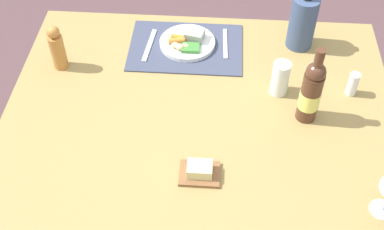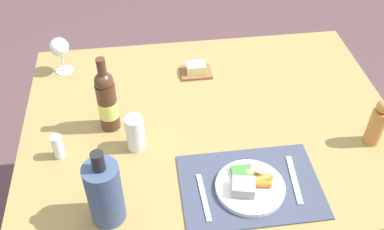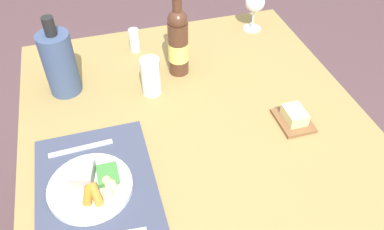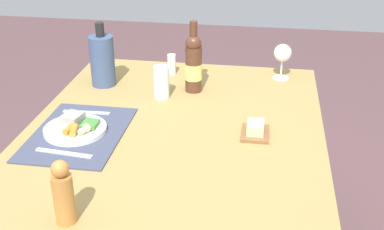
{
  "view_description": "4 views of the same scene",
  "coord_description": "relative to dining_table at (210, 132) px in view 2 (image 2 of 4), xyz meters",
  "views": [
    {
      "loc": [
        -0.06,
        1.24,
        2.07
      ],
      "look_at": [
        0.02,
        0.09,
        0.82
      ],
      "focal_mm": 46.91,
      "sensor_mm": 36.0,
      "label": 1
    },
    {
      "loc": [
        -0.23,
        -1.22,
        1.92
      ],
      "look_at": [
        -0.07,
        -0.01,
        0.81
      ],
      "focal_mm": 41.73,
      "sensor_mm": 36.0,
      "label": 2
    },
    {
      "loc": [
        0.75,
        -0.26,
        1.63
      ],
      "look_at": [
        -0.08,
        -0.02,
        0.81
      ],
      "focal_mm": 36.62,
      "sensor_mm": 36.0,
      "label": 3
    },
    {
      "loc": [
        1.57,
        0.31,
        1.62
      ],
      "look_at": [
        -0.02,
        0.07,
        0.82
      ],
      "focal_mm": 46.46,
      "sensor_mm": 36.0,
      "label": 4
    }
  ],
  "objects": [
    {
      "name": "dinner_plate",
      "position": [
        0.07,
        -0.34,
        0.08
      ],
      "size": [
        0.23,
        0.23,
        0.05
      ],
      "color": "white",
      "rests_on": "placemat"
    },
    {
      "name": "pepper_mill",
      "position": [
        0.55,
        -0.19,
        0.15
      ],
      "size": [
        0.06,
        0.06,
        0.19
      ],
      "color": "#B97837",
      "rests_on": "dining_table"
    },
    {
      "name": "wine_bottle",
      "position": [
        -0.37,
        0.02,
        0.19
      ],
      "size": [
        0.07,
        0.07,
        0.31
      ],
      "color": "#4D2D1D",
      "rests_on": "dining_table"
    },
    {
      "name": "fork",
      "position": [
        -0.08,
        -0.36,
        0.07
      ],
      "size": [
        0.02,
        0.19,
        0.0
      ],
      "primitive_type": "cube",
      "rotation": [
        0.0,
        0.0,
        0.04
      ],
      "color": "silver",
      "rests_on": "placemat"
    },
    {
      "name": "placemat",
      "position": [
        0.08,
        -0.33,
        0.07
      ],
      "size": [
        0.46,
        0.32,
        0.01
      ],
      "primitive_type": "cube",
      "color": "#3B4156",
      "rests_on": "dining_table"
    },
    {
      "name": "dining_table",
      "position": [
        0.0,
        0.0,
        0.0
      ],
      "size": [
        1.41,
        1.09,
        0.76
      ],
      "color": "olive",
      "rests_on": "ground_plane"
    },
    {
      "name": "cooler_bottle",
      "position": [
        -0.38,
        -0.39,
        0.18
      ],
      "size": [
        0.11,
        0.11,
        0.28
      ],
      "color": "#3B4D6F",
      "rests_on": "dining_table"
    },
    {
      "name": "water_tumbler",
      "position": [
        -0.28,
        -0.1,
        0.12
      ],
      "size": [
        0.06,
        0.06,
        0.14
      ],
      "color": "silver",
      "rests_on": "dining_table"
    },
    {
      "name": "salt_shaker",
      "position": [
        -0.55,
        -0.11,
        0.11
      ],
      "size": [
        0.04,
        0.04,
        0.09
      ],
      "primitive_type": "cylinder",
      "color": "white",
      "rests_on": "dining_table"
    },
    {
      "name": "knife",
      "position": [
        0.23,
        -0.33,
        0.07
      ],
      "size": [
        0.04,
        0.2,
        0.0
      ],
      "primitive_type": "cube",
      "rotation": [
        0.0,
        0.0,
        -0.1
      ],
      "color": "silver",
      "rests_on": "placemat"
    },
    {
      "name": "butter_dish",
      "position": [
        -0.01,
        0.3,
        0.08
      ],
      "size": [
        0.13,
        0.1,
        0.05
      ],
      "color": "brown",
      "rests_on": "dining_table"
    },
    {
      "name": "wine_glass",
      "position": [
        -0.57,
        0.39,
        0.18
      ],
      "size": [
        0.08,
        0.08,
        0.16
      ],
      "color": "white",
      "rests_on": "dining_table"
    }
  ]
}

